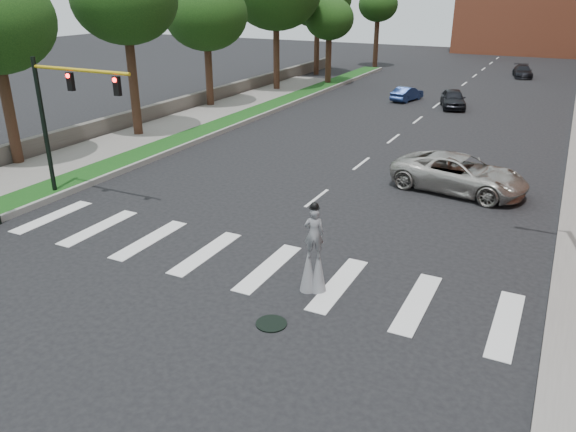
{
  "coord_description": "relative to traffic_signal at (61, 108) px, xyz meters",
  "views": [
    {
      "loc": [
        9.53,
        -13.99,
        8.95
      ],
      "look_at": [
        1.63,
        1.8,
        1.7
      ],
      "focal_mm": 35.0,
      "sensor_mm": 36.0,
      "label": 1
    }
  ],
  "objects": [
    {
      "name": "tree_7",
      "position": [
        -2.17,
        49.16,
        2.73
      ],
      "size": [
        4.49,
        4.49,
        8.88
      ],
      "color": "#341F14",
      "rests_on": "ground"
    },
    {
      "name": "stone_wall",
      "position": [
        -7.22,
        19.0,
        -3.6
      ],
      "size": [
        0.5,
        56.0,
        1.1
      ],
      "primitive_type": "cube",
      "color": "#534D47",
      "rests_on": "ground"
    },
    {
      "name": "sidewalk_left",
      "position": [
        -4.72,
        7.0,
        -4.06
      ],
      "size": [
        4.0,
        60.0,
        0.18
      ],
      "primitive_type": "cube",
      "color": "slate",
      "rests_on": "ground"
    },
    {
      "name": "car_mid",
      "position": [
        7.07,
        29.82,
        -3.56
      ],
      "size": [
        2.06,
        3.76,
        1.17
      ],
      "primitive_type": "imported",
      "rotation": [
        0.0,
        0.0,
        2.9
      ],
      "color": "navy",
      "rests_on": "ground"
    },
    {
      "name": "stilt_performer",
      "position": [
        13.05,
        -2.7,
        -2.98
      ],
      "size": [
        0.82,
        0.64,
        3.0
      ],
      "rotation": [
        0.0,
        0.0,
        3.52
      ],
      "color": "#341F14",
      "rests_on": "ground"
    },
    {
      "name": "median_curb",
      "position": [
        -0.67,
        17.0,
        -4.01
      ],
      "size": [
        0.2,
        60.0,
        0.28
      ],
      "primitive_type": "cube",
      "color": "gray",
      "rests_on": "ground"
    },
    {
      "name": "grass_median",
      "position": [
        -1.72,
        17.0,
        -4.03
      ],
      "size": [
        2.0,
        60.0,
        0.25
      ],
      "primitive_type": "cube",
      "color": "#113D12",
      "rests_on": "ground"
    },
    {
      "name": "car_far",
      "position": [
        14.43,
        48.15,
        -3.54
      ],
      "size": [
        2.54,
        4.5,
        1.23
      ],
      "primitive_type": "imported",
      "rotation": [
        0.0,
        0.0,
        0.2
      ],
      "color": "black",
      "rests_on": "ground"
    },
    {
      "name": "suv_crossing",
      "position": [
        15.33,
        8.83,
        -3.29
      ],
      "size": [
        6.53,
        3.77,
        1.71
      ],
      "primitive_type": "imported",
      "rotation": [
        0.0,
        0.0,
        1.41
      ],
      "color": "#B4B1AA",
      "rests_on": "ground"
    },
    {
      "name": "tree_6",
      "position": [
        -2.08,
        34.49,
        1.9
      ],
      "size": [
        4.6,
        4.6,
        8.08
      ],
      "color": "#341F14",
      "rests_on": "ground"
    },
    {
      "name": "manhole",
      "position": [
        12.78,
        -5.0,
        -4.13
      ],
      "size": [
        0.9,
        0.9,
        0.04
      ],
      "primitive_type": "cylinder",
      "color": "black",
      "rests_on": "ground"
    },
    {
      "name": "car_near",
      "position": [
        11.11,
        28.53,
        -3.43
      ],
      "size": [
        2.88,
        4.56,
        1.45
      ],
      "primitive_type": "imported",
      "rotation": [
        0.0,
        0.0,
        0.3
      ],
      "color": "black",
      "rests_on": "ground"
    },
    {
      "name": "tree_3",
      "position": [
        -6.28,
        20.35,
        2.78
      ],
      "size": [
        6.29,
        6.29,
        9.64
      ],
      "color": "#341F14",
      "rests_on": "ground"
    },
    {
      "name": "ground_plane",
      "position": [
        9.78,
        -3.0,
        -4.15
      ],
      "size": [
        160.0,
        160.0,
        0.0
      ],
      "primitive_type": "plane",
      "color": "black",
      "rests_on": "ground"
    },
    {
      "name": "traffic_signal",
      "position": [
        0.0,
        0.0,
        0.0
      ],
      "size": [
        5.3,
        0.23,
        6.2
      ],
      "color": "black",
      "rests_on": "ground"
    }
  ]
}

